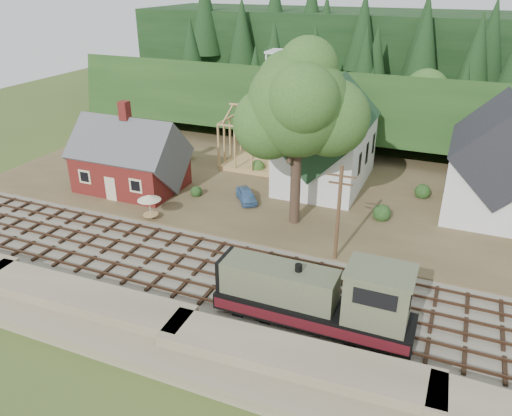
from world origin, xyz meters
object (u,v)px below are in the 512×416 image
at_px(locomotive, 320,298).
at_px(patio_set, 149,199).
at_px(car_green, 115,178).
at_px(car_red, 512,213).
at_px(car_blue, 246,195).

height_order(locomotive, patio_set, locomotive).
relative_size(locomotive, patio_set, 5.25).
bearing_deg(car_green, car_red, -97.63).
relative_size(locomotive, car_blue, 3.29).
height_order(locomotive, car_red, locomotive).
xyz_separation_m(car_blue, patio_set, (-6.45, -6.85, 1.36)).
height_order(car_green, patio_set, patio_set).
relative_size(locomotive, car_green, 3.20).
bearing_deg(patio_set, car_green, 145.38).
bearing_deg(car_blue, car_red, -23.85).
distance_m(car_red, patio_set, 32.75).
bearing_deg(patio_set, locomotive, -24.97).
distance_m(locomotive, car_blue, 19.40).
height_order(car_blue, car_green, car_blue).
distance_m(car_blue, car_red, 24.42).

